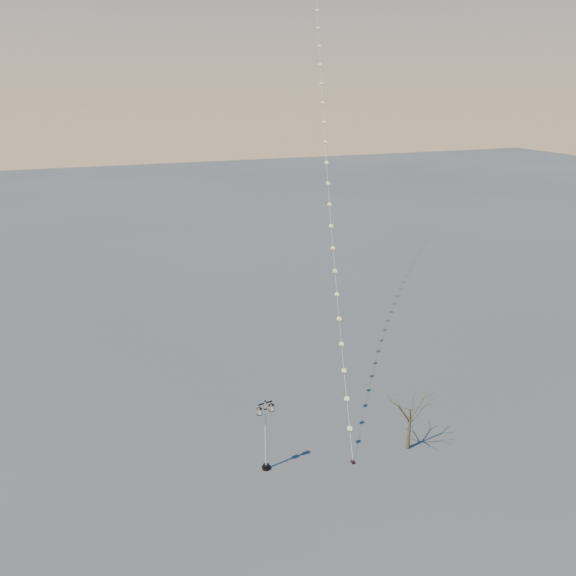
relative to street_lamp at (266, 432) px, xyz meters
name	(u,v)px	position (x,y,z in m)	size (l,w,h in m)	color
ground	(331,490)	(2.82, -3.07, -2.57)	(300.00, 300.00, 0.00)	#454646
street_lamp	(266,432)	(0.00, 0.00, 0.00)	(1.17, 0.53, 4.65)	black
bare_tree	(411,408)	(8.91, -1.29, 0.33)	(2.52, 2.52, 4.19)	brown
kite_train	(326,103)	(12.59, 20.22, 17.49)	(15.75, 43.82, 40.30)	black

